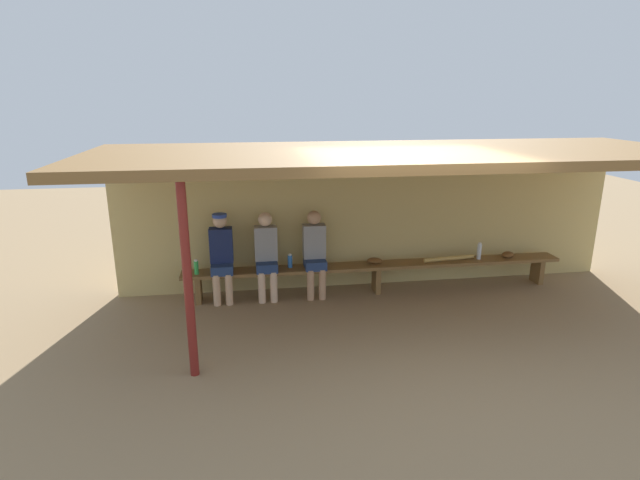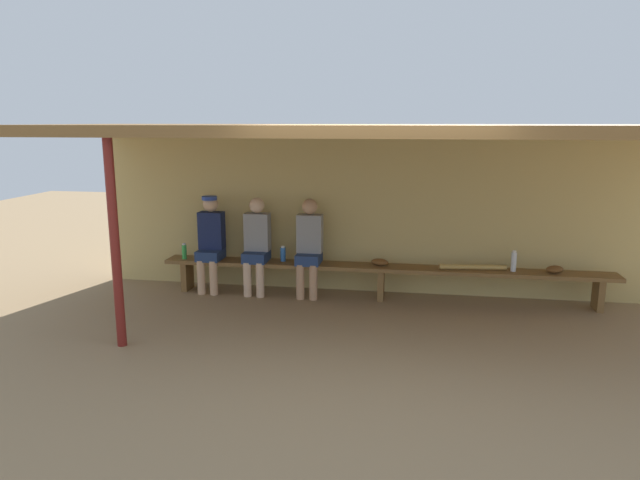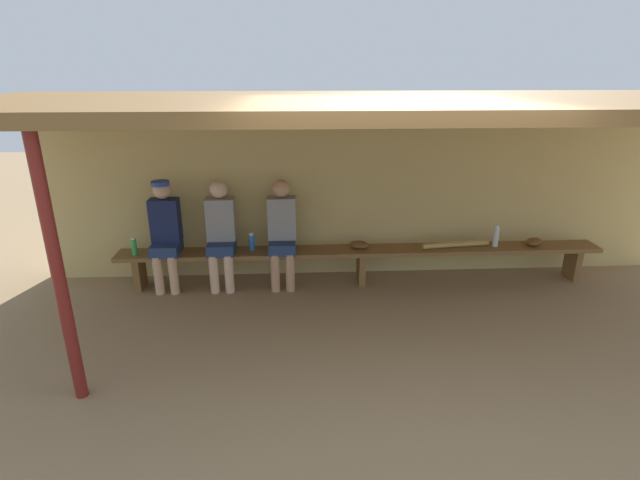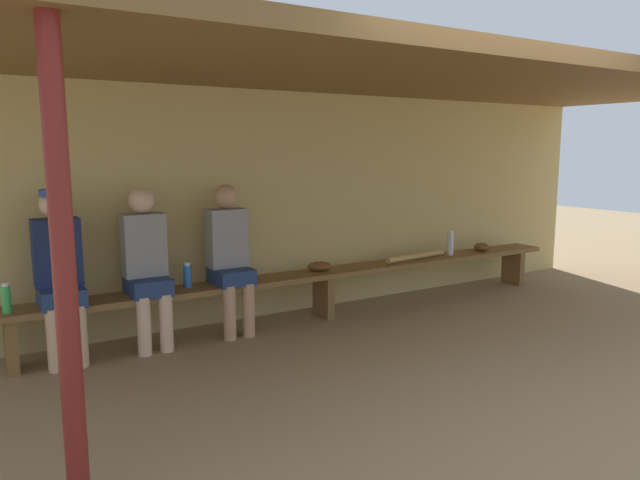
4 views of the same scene
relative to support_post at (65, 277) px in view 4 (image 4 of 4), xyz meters
name	(u,v)px [view 4 (image 4 of 4)]	position (x,y,z in m)	size (l,w,h in m)	color
ground_plane	(430,364)	(2.64, 0.55, -1.10)	(24.00, 24.00, 0.00)	#937754
back_wall	(300,202)	(2.64, 2.55, 0.00)	(8.00, 0.20, 2.20)	tan
dugout_roof	(379,72)	(2.64, 1.25, 1.16)	(8.00, 2.80, 0.12)	brown
support_post	(65,277)	(0.00, 0.00, 0.00)	(0.10, 0.10, 2.20)	maroon
bench	(324,278)	(2.64, 2.10, -0.71)	(6.00, 0.36, 0.46)	brown
player_in_white	(59,268)	(0.25, 2.10, -0.35)	(0.34, 0.42, 1.34)	navy
player_rightmost	(146,261)	(0.92, 2.10, -0.37)	(0.34, 0.42, 1.34)	navy
player_with_sunglasses	(230,253)	(1.65, 2.10, -0.37)	(0.34, 0.42, 1.34)	navy
water_bottle_clear	(6,299)	(-0.12, 2.05, -0.53)	(0.07, 0.07, 0.22)	green
water_bottle_blue	(451,243)	(4.33, 2.10, -0.51)	(0.07, 0.07, 0.27)	silver
water_bottle_green	(187,276)	(1.28, 2.15, -0.54)	(0.07, 0.07, 0.21)	blue
baseball_glove_worn	(320,266)	(2.61, 2.13, -0.60)	(0.24, 0.17, 0.09)	brown
baseball_glove_tan	(481,247)	(4.84, 2.12, -0.60)	(0.24, 0.17, 0.09)	brown
baseball_bat	(416,256)	(3.82, 2.10, -0.61)	(0.07, 0.07, 0.86)	tan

